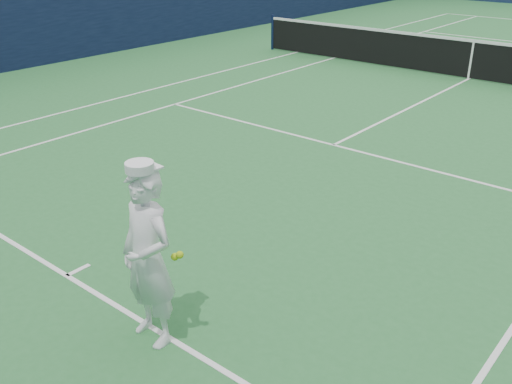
% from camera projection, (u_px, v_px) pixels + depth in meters
% --- Properties ---
extents(ground, '(80.00, 80.00, 0.00)m').
position_uv_depth(ground, '(468.00, 79.00, 14.65)').
color(ground, '#296D34').
rests_on(ground, ground).
extents(court_markings, '(11.03, 23.83, 0.01)m').
position_uv_depth(court_markings, '(468.00, 79.00, 14.65)').
color(court_markings, white).
rests_on(court_markings, ground).
extents(tennis_net, '(12.88, 0.09, 1.07)m').
position_uv_depth(tennis_net, '(471.00, 58.00, 14.42)').
color(tennis_net, '#141E4C').
rests_on(tennis_net, ground).
extents(tennis_player, '(0.76, 0.51, 1.77)m').
position_uv_depth(tennis_player, '(148.00, 258.00, 5.03)').
color(tennis_player, white).
rests_on(tennis_player, ground).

